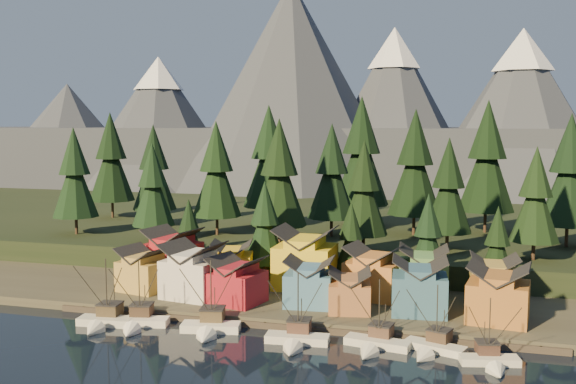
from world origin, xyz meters
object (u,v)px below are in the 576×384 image
(house_back_0, at_px, (173,253))
(house_front_1, at_px, (193,269))
(boat_3, at_px, (296,330))
(boat_6, at_px, (492,352))
(boat_1, at_px, (137,314))
(boat_2, at_px, (209,317))
(boat_5, at_px, (432,339))
(house_front_0, at_px, (144,268))
(house_back_1, at_px, (232,263))
(boat_0, at_px, (103,312))
(boat_4, at_px, (375,335))

(house_back_0, bearing_deg, house_front_1, -39.05)
(boat_3, xyz_separation_m, boat_6, (26.70, -1.08, -0.26))
(boat_1, bearing_deg, boat_3, -14.60)
(boat_2, bearing_deg, boat_6, -15.05)
(boat_5, bearing_deg, house_front_0, -176.69)
(boat_5, distance_m, house_back_1, 43.95)
(boat_2, height_order, boat_6, boat_2)
(house_front_0, height_order, house_front_1, house_front_1)
(boat_5, relative_size, house_back_0, 0.97)
(boat_0, bearing_deg, boat_5, -3.89)
(boat_3, distance_m, house_back_1, 30.70)
(boat_4, xyz_separation_m, house_front_1, (-33.65, 13.42, 4.51))
(boat_4, height_order, house_back_1, house_back_1)
(boat_3, height_order, boat_4, boat_3)
(house_front_1, relative_size, house_back_0, 0.99)
(house_back_0, bearing_deg, boat_2, -43.04)
(boat_5, xyz_separation_m, house_back_0, (-50.54, 23.71, 4.76))
(boat_3, bearing_deg, boat_5, 0.84)
(boat_0, distance_m, boat_2, 17.34)
(boat_2, height_order, house_front_1, house_front_1)
(boat_3, bearing_deg, house_front_0, 148.45)
(house_front_0, bearing_deg, boat_3, -14.06)
(boat_0, bearing_deg, boat_2, -0.98)
(boat_4, relative_size, house_back_0, 1.01)
(boat_0, height_order, house_back_0, house_back_0)
(boat_5, relative_size, house_front_0, 1.11)
(boat_5, xyz_separation_m, boat_6, (7.70, -2.97, -0.05))
(boat_1, xyz_separation_m, boat_6, (52.69, -2.19, -0.25))
(boat_6, xyz_separation_m, house_front_0, (-59.67, 17.67, 3.74))
(house_back_0, bearing_deg, boat_1, -66.35)
(boat_1, height_order, house_front_0, boat_1)
(boat_2, distance_m, boat_4, 25.17)
(boat_1, distance_m, boat_4, 37.18)
(house_front_0, bearing_deg, house_back_0, 93.64)
(boat_6, bearing_deg, house_back_1, 138.87)
(boat_4, xyz_separation_m, boat_6, (15.51, -2.47, -0.08))
(boat_1, bearing_deg, boat_2, -10.33)
(house_back_0, relative_size, house_back_1, 1.18)
(boat_0, distance_m, house_front_0, 17.06)
(house_front_1, bearing_deg, boat_3, -24.21)
(house_front_0, distance_m, house_back_1, 16.02)
(house_front_0, relative_size, house_back_0, 0.88)
(boat_3, bearing_deg, house_back_0, 136.10)
(house_front_0, bearing_deg, boat_1, -53.11)
(boat_6, distance_m, house_back_1, 52.09)
(boat_5, relative_size, house_front_1, 0.98)
(boat_1, distance_m, house_back_0, 25.52)
(boat_4, height_order, house_front_0, boat_4)
(boat_3, bearing_deg, boat_6, -7.15)
(boat_3, bearing_deg, boat_1, 172.72)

